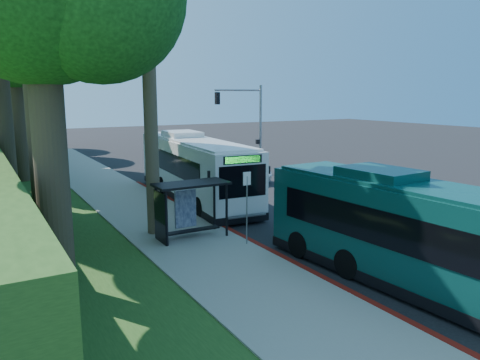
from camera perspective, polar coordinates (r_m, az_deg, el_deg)
ground at (r=26.75m, az=5.28°, el=-3.25°), size 140.00×140.00×0.00m
sidewalk at (r=23.41m, az=-9.53°, el=-5.20°), size 4.50×70.00×0.12m
red_curb at (r=20.87m, az=0.36°, el=-6.98°), size 0.25×30.00×0.13m
grass_verge at (r=27.00m, az=-24.80°, el=-4.00°), size 8.00×70.00×0.06m
bus_shelter at (r=20.42m, az=-6.73°, el=-2.39°), size 3.20×1.51×2.55m
stop_sign_pole at (r=19.32m, az=0.84°, el=-2.22°), size 0.35×0.06×3.17m
traffic_signal_pole at (r=36.48m, az=1.16°, el=7.47°), size 4.10×0.30×7.00m
tree_2 at (r=37.53m, az=-26.01°, el=15.80°), size 8.82×8.40×15.12m
tree_4 at (r=53.40m, az=-26.75°, el=13.03°), size 8.40×8.00×14.14m
tree_5 at (r=61.40m, az=-26.23°, el=11.88°), size 7.35×7.00×12.86m
white_bus at (r=28.48m, az=-5.65°, el=1.56°), size 3.83×13.51×3.97m
teal_bus at (r=16.11m, az=21.82°, el=-6.43°), size 3.54×12.85×3.79m
pickup at (r=34.74m, az=0.06°, el=1.38°), size 3.17×6.19×1.67m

